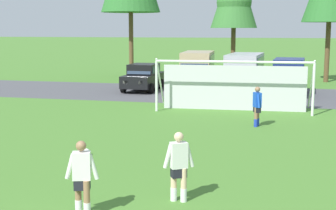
{
  "coord_description": "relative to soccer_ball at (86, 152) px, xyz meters",
  "views": [
    {
      "loc": [
        3.11,
        -6.68,
        3.96
      ],
      "look_at": [
        -0.88,
        10.01,
        1.24
      ],
      "focal_mm": 51.47,
      "sensor_mm": 36.0,
      "label": 1
    }
  ],
  "objects": [
    {
      "name": "ground_plane",
      "position": [
        2.84,
        7.89,
        -0.11
      ],
      "size": [
        400.0,
        400.0,
        0.0
      ],
      "primitive_type": "plane",
      "color": "#477A2D"
    },
    {
      "name": "parking_lot_strip",
      "position": [
        2.84,
        15.36,
        -0.11
      ],
      "size": [
        52.0,
        8.4,
        0.01
      ],
      "primitive_type": "cube",
      "color": "#4C4C51",
      "rests_on": "ground"
    },
    {
      "name": "parked_car_slot_left",
      "position": [
        0.65,
        16.58,
        1.23
      ],
      "size": [
        2.43,
        4.92,
        2.52
      ],
      "color": "tan",
      "rests_on": "ground"
    },
    {
      "name": "soccer_ball",
      "position": [
        0.0,
        0.0,
        0.0
      ],
      "size": [
        0.22,
        0.22,
        0.22
      ],
      "color": "white",
      "rests_on": "ground"
    },
    {
      "name": "parked_car_slot_center",
      "position": [
        6.33,
        16.48,
        1.0
      ],
      "size": [
        2.34,
        4.7,
        2.16
      ],
      "color": "navy",
      "rests_on": "ground"
    },
    {
      "name": "player_striker_near",
      "position": [
        1.89,
        -4.65,
        0.71
      ],
      "size": [
        0.75,
        0.34,
        1.64
      ],
      "color": "#936B4C",
      "rests_on": "ground"
    },
    {
      "name": "parked_car_slot_center_left",
      "position": [
        3.78,
        14.63,
        1.23
      ],
      "size": [
        2.42,
        4.91,
        2.52
      ],
      "color": "#B2B2BC",
      "rests_on": "ground"
    },
    {
      "name": "parked_car_slot_far_left",
      "position": [
        -2.82,
        16.03,
        0.77
      ],
      "size": [
        2.06,
        4.21,
        1.72
      ],
      "color": "black",
      "rests_on": "ground"
    },
    {
      "name": "player_winger_left",
      "position": [
        4.99,
        5.93,
        0.71
      ],
      "size": [
        0.38,
        0.73,
        1.64
      ],
      "color": "#936B4C",
      "rests_on": "ground"
    },
    {
      "name": "soccer_goal",
      "position": [
        3.66,
        9.54,
        1.18
      ],
      "size": [
        7.51,
        2.33,
        2.57
      ],
      "color": "white",
      "rests_on": "ground"
    },
    {
      "name": "player_midfield_center",
      "position": [
        3.7,
        -3.32,
        0.71
      ],
      "size": [
        0.71,
        0.4,
        1.64
      ],
      "color": "beige",
      "rests_on": "ground"
    }
  ]
}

